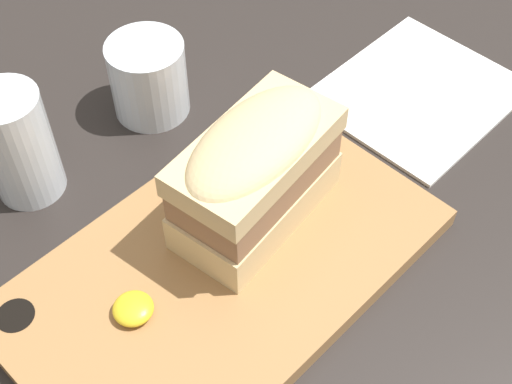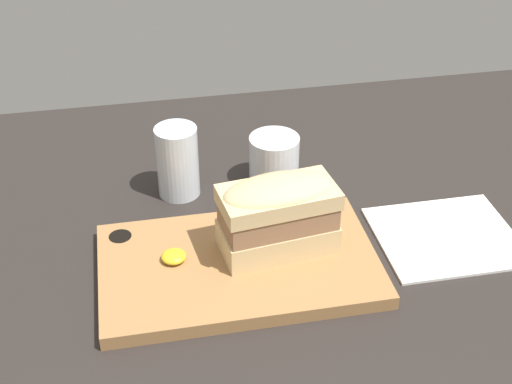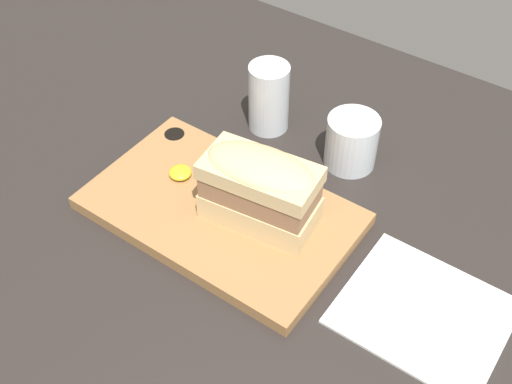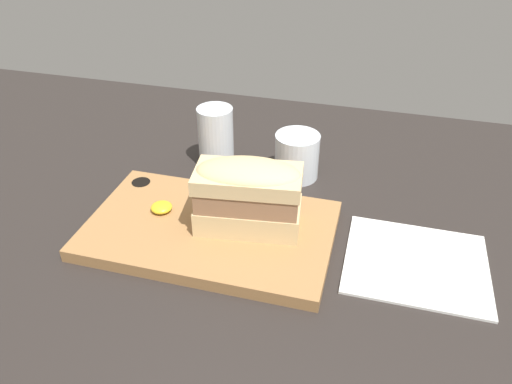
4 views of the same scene
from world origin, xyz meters
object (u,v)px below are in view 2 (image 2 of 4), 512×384
serving_board (238,265)px  water_glass (178,166)px  napkin (446,236)px  sandwich (278,212)px  wine_glass (274,162)px

serving_board → water_glass: size_ratio=3.25×
water_glass → napkin: 39.79cm
sandwich → wine_glass: bearing=79.1°
water_glass → sandwich: bearing=-58.5°
water_glass → serving_board: bearing=-74.2°
water_glass → wine_glass: 14.62cm
serving_board → sandwich: (5.55, 1.45, 6.66)cm
serving_board → water_glass: bearing=105.8°
water_glass → napkin: water_glass is taller
serving_board → sandwich: bearing=14.6°
napkin → water_glass: bearing=152.5°
sandwich → napkin: 25.08cm
sandwich → napkin: sandwich is taller
water_glass → wine_glass: (14.58, -0.02, -1.10)cm
sandwich → water_glass: 21.46cm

